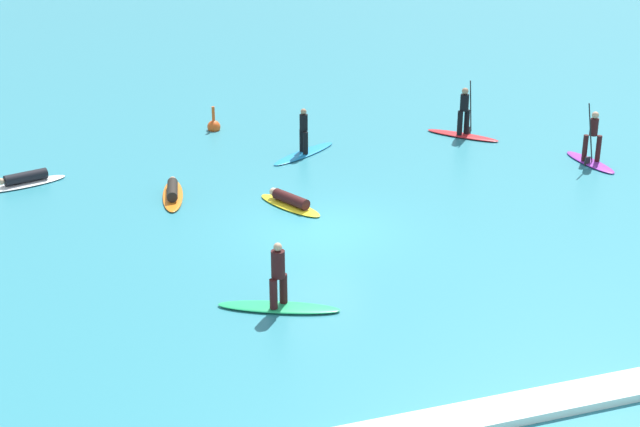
# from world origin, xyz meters

# --- Properties ---
(ground_plane) EXTENTS (120.00, 120.00, 0.00)m
(ground_plane) POSITION_xyz_m (0.00, 0.00, 0.00)
(ground_plane) COLOR teal
(ground_plane) RESTS_ON ground
(surfer_on_yellow_board) EXTENTS (1.74, 2.63, 0.43)m
(surfer_on_yellow_board) POSITION_xyz_m (-0.32, 2.00, 0.16)
(surfer_on_yellow_board) COLOR yellow
(surfer_on_yellow_board) RESTS_ON ground_plane
(surfer_on_red_board) EXTENTS (2.31, 2.55, 2.16)m
(surfer_on_red_board) POSITION_xyz_m (7.92, 6.78, 0.50)
(surfer_on_red_board) COLOR red
(surfer_on_red_board) RESTS_ON ground_plane
(surfer_on_orange_board) EXTENTS (1.15, 2.91, 0.43)m
(surfer_on_orange_board) POSITION_xyz_m (-3.57, 3.96, 0.15)
(surfer_on_orange_board) COLOR orange
(surfer_on_orange_board) RESTS_ON ground_plane
(surfer_on_green_board) EXTENTS (2.97, 1.80, 1.75)m
(surfer_on_green_board) POSITION_xyz_m (-2.49, -4.35, 0.42)
(surfer_on_green_board) COLOR #23B266
(surfer_on_green_board) RESTS_ON ground_plane
(surfer_on_white_board) EXTENTS (2.80, 1.50, 0.45)m
(surfer_on_white_board) POSITION_xyz_m (-7.94, 6.54, 0.16)
(surfer_on_white_board) COLOR white
(surfer_on_white_board) RESTS_ON ground_plane
(surfer_on_blue_board) EXTENTS (3.04, 2.35, 1.69)m
(surfer_on_blue_board) POSITION_xyz_m (1.61, 6.66, 0.39)
(surfer_on_blue_board) COLOR #1E8CD1
(surfer_on_blue_board) RESTS_ON ground_plane
(surfer_on_purple_board) EXTENTS (0.84, 2.57, 2.24)m
(surfer_on_purple_board) POSITION_xyz_m (10.73, 2.60, 0.47)
(surfer_on_purple_board) COLOR purple
(surfer_on_purple_board) RESTS_ON ground_plane
(marker_buoy) EXTENTS (0.51, 0.51, 1.06)m
(marker_buoy) POSITION_xyz_m (-0.79, 10.56, 0.16)
(marker_buoy) COLOR #E55119
(marker_buoy) RESTS_ON ground_plane
(wave_crest) EXTENTS (15.26, 0.90, 0.18)m
(wave_crest) POSITION_xyz_m (0.00, -10.05, 0.09)
(wave_crest) COLOR white
(wave_crest) RESTS_ON ground_plane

